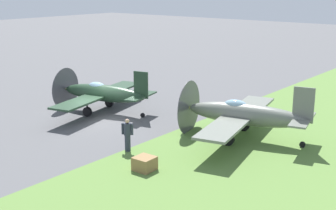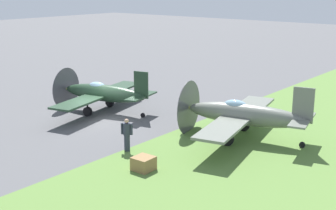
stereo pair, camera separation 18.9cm
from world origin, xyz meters
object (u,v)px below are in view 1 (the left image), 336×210
(ground_crew_chief, at_px, (127,134))
(supply_crate, at_px, (145,164))
(airplane_lead, at_px, (102,93))
(airplane_wingman, at_px, (243,114))
(runway_marker_cone, at_px, (232,108))

(ground_crew_chief, relative_size, supply_crate, 1.92)
(airplane_lead, height_order, supply_crate, airplane_lead)
(airplane_lead, height_order, ground_crew_chief, airplane_lead)
(ground_crew_chief, bearing_deg, airplane_wingman, 31.01)
(airplane_lead, xyz_separation_m, runway_marker_cone, (5.58, -6.73, -1.10))
(airplane_wingman, bearing_deg, runway_marker_cone, 24.12)
(airplane_wingman, xyz_separation_m, supply_crate, (-6.82, 1.23, -1.11))
(supply_crate, xyz_separation_m, runway_marker_cone, (11.38, 2.21, -0.10))
(airplane_lead, xyz_separation_m, ground_crew_chief, (-4.43, -6.55, -0.41))
(airplane_wingman, height_order, runway_marker_cone, airplane_wingman)
(ground_crew_chief, bearing_deg, airplane_lead, 120.51)
(runway_marker_cone, bearing_deg, airplane_lead, 129.69)
(airplane_wingman, bearing_deg, supply_crate, 156.85)
(airplane_wingman, distance_m, runway_marker_cone, 5.84)
(ground_crew_chief, distance_m, supply_crate, 2.81)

